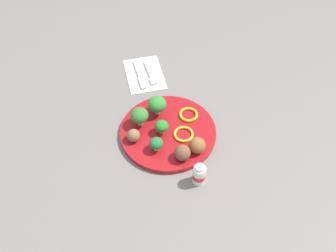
{
  "coord_description": "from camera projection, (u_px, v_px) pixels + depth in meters",
  "views": [
    {
      "loc": [
        0.63,
        -0.22,
        0.84
      ],
      "look_at": [
        0.0,
        0.0,
        0.04
      ],
      "focal_mm": 39.21,
      "sensor_mm": 36.0,
      "label": 1
    }
  ],
  "objects": [
    {
      "name": "ground_plane",
      "position": [
        168.0,
        134.0,
        1.08
      ],
      "size": [
        4.0,
        4.0,
        0.0
      ],
      "primitive_type": "plane",
      "color": "slate"
    },
    {
      "name": "plate",
      "position": [
        168.0,
        132.0,
        1.07
      ],
      "size": [
        0.28,
        0.28,
        0.02
      ],
      "primitive_type": "cylinder",
      "color": "maroon",
      "rests_on": "ground_plane"
    },
    {
      "name": "broccoli_floret_front_right",
      "position": [
        157.0,
        104.0,
        1.08
      ],
      "size": [
        0.05,
        0.05,
        0.06
      ],
      "color": "#9BCF79",
      "rests_on": "plate"
    },
    {
      "name": "broccoli_floret_back_right",
      "position": [
        140.0,
        116.0,
        1.05
      ],
      "size": [
        0.05,
        0.05,
        0.06
      ],
      "color": "#90CF83",
      "rests_on": "plate"
    },
    {
      "name": "broccoli_floret_mid_left",
      "position": [
        161.0,
        126.0,
        1.04
      ],
      "size": [
        0.04,
        0.04,
        0.04
      ],
      "color": "#8FCE75",
      "rests_on": "plate"
    },
    {
      "name": "broccoli_floret_back_left",
      "position": [
        156.0,
        143.0,
        1.0
      ],
      "size": [
        0.04,
        0.04,
        0.04
      ],
      "color": "#98C873",
      "rests_on": "plate"
    },
    {
      "name": "meatball_front_right",
      "position": [
        134.0,
        136.0,
        1.03
      ],
      "size": [
        0.04,
        0.04,
        0.04
      ],
      "primitive_type": "sphere",
      "color": "brown",
      "rests_on": "plate"
    },
    {
      "name": "meatball_center",
      "position": [
        197.0,
        145.0,
        1.0
      ],
      "size": [
        0.05,
        0.05,
        0.05
      ],
      "primitive_type": "sphere",
      "color": "brown",
      "rests_on": "plate"
    },
    {
      "name": "meatball_back_left",
      "position": [
        183.0,
        153.0,
        0.99
      ],
      "size": [
        0.04,
        0.04,
        0.04
      ],
      "primitive_type": "sphere",
      "color": "brown",
      "rests_on": "plate"
    },
    {
      "name": "pepper_ring_far_rim",
      "position": [
        184.0,
        134.0,
        1.05
      ],
      "size": [
        0.08,
        0.08,
        0.01
      ],
      "primitive_type": "torus",
      "rotation": [
        0.0,
        0.0,
        3.49
      ],
      "color": "gold",
      "rests_on": "plate"
    },
    {
      "name": "pepper_ring_back_right",
      "position": [
        189.0,
        115.0,
        1.1
      ],
      "size": [
        0.08,
        0.08,
        0.01
      ],
      "primitive_type": "torus",
      "rotation": [
        0.0,
        0.0,
        0.54
      ],
      "color": "yellow",
      "rests_on": "plate"
    },
    {
      "name": "napkin",
      "position": [
        144.0,
        74.0,
        1.24
      ],
      "size": [
        0.18,
        0.14,
        0.01
      ],
      "primitive_type": "cube",
      "rotation": [
        0.0,
        0.0,
        -0.1
      ],
      "color": "white",
      "rests_on": "ground_plane"
    },
    {
      "name": "fork",
      "position": [
        150.0,
        74.0,
        1.23
      ],
      "size": [
        0.12,
        0.02,
        0.01
      ],
      "color": "silver",
      "rests_on": "napkin"
    },
    {
      "name": "knife",
      "position": [
        140.0,
        75.0,
        1.23
      ],
      "size": [
        0.15,
        0.02,
        0.01
      ],
      "color": "silver",
      "rests_on": "napkin"
    },
    {
      "name": "yogurt_bottle",
      "position": [
        199.0,
        175.0,
        0.95
      ],
      "size": [
        0.03,
        0.03,
        0.07
      ],
      "color": "white",
      "rests_on": "ground_plane"
    }
  ]
}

